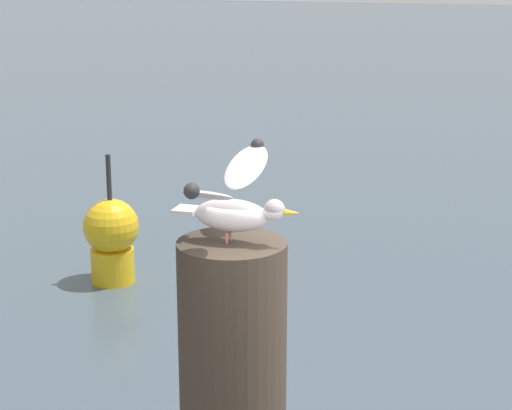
{
  "coord_description": "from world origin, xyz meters",
  "views": [
    {
      "loc": [
        -0.35,
        -2.96,
        3.23
      ],
      "look_at": [
        -1.18,
        -0.25,
        2.44
      ],
      "focal_mm": 63.33,
      "sensor_mm": 36.0,
      "label": 1
    }
  ],
  "objects": [
    {
      "name": "channel_buoy",
      "position": [
        -4.28,
        4.9,
        0.48
      ],
      "size": [
        0.56,
        0.56,
        1.33
      ],
      "color": "yellow",
      "rests_on": "ground_plane"
    },
    {
      "name": "seagull",
      "position": [
        -1.18,
        -0.5,
        2.52
      ],
      "size": [
        0.39,
        0.66,
        0.26
      ],
      "color": "#C66D60",
      "rests_on": "mooring_post"
    },
    {
      "name": "mooring_post",
      "position": [
        -1.18,
        -0.5,
        1.87
      ],
      "size": [
        0.34,
        0.34,
        1.03
      ],
      "primitive_type": "cylinder",
      "color": "#382D23",
      "rests_on": "harbor_quay"
    }
  ]
}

